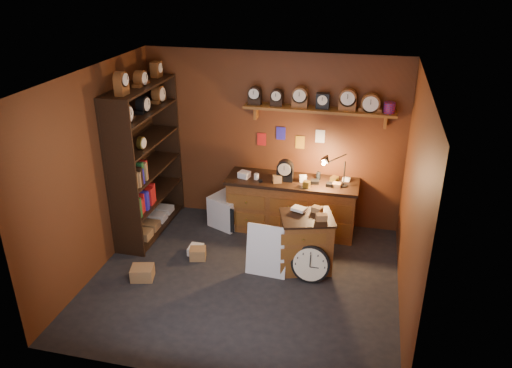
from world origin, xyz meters
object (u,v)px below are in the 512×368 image
Objects in this scene: shelving_unit at (143,155)px; low_cabinet at (306,240)px; big_round_clock at (310,264)px; workbench at (292,202)px.

shelving_unit is 2.93× the size of low_cabinet.
shelving_unit is 4.99× the size of big_round_clock.
big_round_clock is (2.64, -0.80, -1.00)m from shelving_unit.
workbench is 1.40m from big_round_clock.
workbench is (2.17, 0.49, -0.78)m from shelving_unit.
low_cabinet is 0.36m from big_round_clock.
shelving_unit is 1.29× the size of workbench.
workbench is 2.27× the size of low_cabinet.
shelving_unit reaches higher than low_cabinet.
shelving_unit is 2.36m from workbench.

